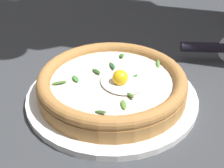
# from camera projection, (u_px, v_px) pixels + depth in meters

# --- Properties ---
(ground_plane) EXTENTS (2.40, 2.40, 0.03)m
(ground_plane) POSITION_uv_depth(u_px,v_px,m) (109.00, 125.00, 0.53)
(ground_plane) COLOR #383A3E
(ground_plane) RESTS_ON ground
(pizza_plate) EXTENTS (0.31, 0.31, 0.01)m
(pizza_plate) POSITION_uv_depth(u_px,v_px,m) (112.00, 96.00, 0.57)
(pizza_plate) COLOR white
(pizza_plate) RESTS_ON ground
(pizza) EXTENTS (0.27, 0.27, 0.06)m
(pizza) POSITION_uv_depth(u_px,v_px,m) (112.00, 83.00, 0.55)
(pizza) COLOR #B88043
(pizza) RESTS_ON pizza_plate
(pizza_cutter) EXTENTS (0.11, 0.12, 0.07)m
(pizza_cutter) POSITION_uv_depth(u_px,v_px,m) (211.00, 47.00, 0.66)
(pizza_cutter) COLOR silver
(pizza_cutter) RESTS_ON ground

